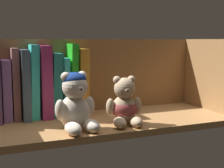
% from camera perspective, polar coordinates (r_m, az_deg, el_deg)
% --- Properties ---
extents(shelf_board, '(0.80, 0.29, 0.02)m').
position_cam_1_polar(shelf_board, '(1.01, -1.65, -6.98)').
color(shelf_board, '#9E7042').
rests_on(shelf_board, ground).
extents(shelf_back_panel, '(0.83, 0.01, 0.27)m').
position_cam_1_polar(shelf_back_panel, '(1.13, -4.38, 1.04)').
color(shelf_back_panel, brown).
rests_on(shelf_back_panel, ground).
extents(shelf_side_panel_right, '(0.02, 0.32, 0.27)m').
position_cam_1_polar(shelf_side_panel_right, '(1.19, 17.10, 1.07)').
color(shelf_side_panel_right, '#9E7042').
rests_on(shelf_side_panel_right, ground).
extents(book_3, '(0.03, 0.11, 0.19)m').
position_cam_1_polar(book_3, '(1.05, -18.23, -1.00)').
color(book_3, '#835B95').
rests_on(book_3, shelf_board).
extents(book_4, '(0.02, 0.09, 0.22)m').
position_cam_1_polar(book_4, '(1.05, -16.76, 0.04)').
color(book_4, '#935D5D').
rests_on(book_4, shelf_board).
extents(book_5, '(0.02, 0.14, 0.22)m').
position_cam_1_polar(book_5, '(1.05, -15.31, -0.01)').
color(book_5, '#3E5060').
rests_on(book_5, shelf_board).
extents(book_6, '(0.03, 0.11, 0.23)m').
position_cam_1_polar(book_6, '(1.06, -13.76, 0.47)').
color(book_6, '#35CCBA').
rests_on(book_6, shelf_board).
extents(book_7, '(0.03, 0.13, 0.23)m').
position_cam_1_polar(book_7, '(1.06, -11.95, 0.48)').
color(book_7, '#832451').
rests_on(book_7, shelf_board).
extents(book_8, '(0.04, 0.09, 0.21)m').
position_cam_1_polar(book_8, '(1.07, -10.01, -0.08)').
color(book_8, '#217369').
rests_on(book_8, shelf_board).
extents(book_9, '(0.02, 0.11, 0.19)m').
position_cam_1_polar(book_9, '(1.08, -8.54, -0.41)').
color(book_9, '#34C5B3').
rests_on(book_9, shelf_board).
extents(book_10, '(0.03, 0.12, 0.24)m').
position_cam_1_polar(book_10, '(1.08, -7.34, 0.85)').
color(book_10, green).
rests_on(book_10, shelf_board).
extents(book_11, '(0.03, 0.14, 0.22)m').
position_cam_1_polar(book_11, '(1.09, -5.84, 0.50)').
color(book_11, '#B47A23').
rests_on(book_11, shelf_board).
extents(teddy_bear_larger, '(0.12, 0.13, 0.16)m').
position_cam_1_polar(teddy_bear_larger, '(0.89, -6.46, -3.33)').
color(teddy_bear_larger, beige).
rests_on(teddy_bear_larger, shelf_board).
extents(teddy_bear_smaller, '(0.11, 0.11, 0.14)m').
position_cam_1_polar(teddy_bear_smaller, '(0.95, 2.24, -3.85)').
color(teddy_bear_smaller, tan).
rests_on(teddy_bear_smaller, shelf_board).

